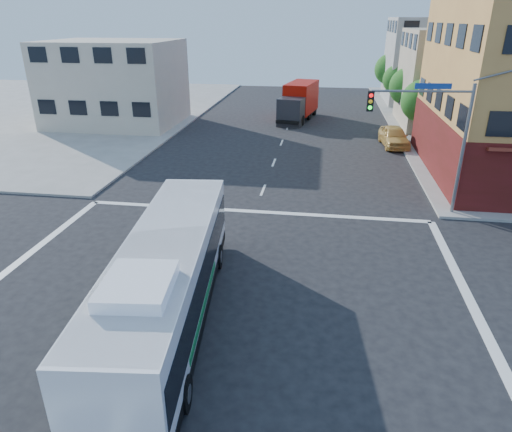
# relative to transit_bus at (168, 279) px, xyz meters

# --- Properties ---
(ground) EXTENTS (120.00, 120.00, 0.00)m
(ground) POSITION_rel_transit_bus_xyz_m (1.42, 0.90, -1.77)
(ground) COLOR black
(ground) RESTS_ON ground
(building_east_near) EXTENTS (12.06, 10.06, 9.00)m
(building_east_near) POSITION_rel_transit_bus_xyz_m (18.40, 34.88, 2.74)
(building_east_near) COLOR tan
(building_east_near) RESTS_ON ground
(building_east_far) EXTENTS (12.06, 10.06, 10.00)m
(building_east_far) POSITION_rel_transit_bus_xyz_m (18.40, 48.88, 3.24)
(building_east_far) COLOR #A7A7A2
(building_east_far) RESTS_ON ground
(building_west) EXTENTS (12.06, 10.06, 8.00)m
(building_west) POSITION_rel_transit_bus_xyz_m (-15.60, 30.88, 2.24)
(building_west) COLOR beige
(building_west) RESTS_ON ground
(signal_mast_ne) EXTENTS (7.91, 1.13, 8.07)m
(signal_mast_ne) POSITION_rel_transit_bus_xyz_m (10.50, 11.52, 3.21)
(signal_mast_ne) COLOR slate
(signal_mast_ne) RESTS_ON ground
(street_tree_a) EXTENTS (3.60, 3.60, 5.53)m
(street_tree_a) POSITION_rel_transit_bus_xyz_m (13.32, 28.83, 1.82)
(street_tree_a) COLOR #341D13
(street_tree_a) RESTS_ON ground
(street_tree_b) EXTENTS (3.80, 3.80, 5.79)m
(street_tree_b) POSITION_rel_transit_bus_xyz_m (13.32, 36.83, 1.98)
(street_tree_b) COLOR #341D13
(street_tree_b) RESTS_ON ground
(street_tree_c) EXTENTS (3.40, 3.40, 5.29)m
(street_tree_c) POSITION_rel_transit_bus_xyz_m (13.32, 44.83, 1.69)
(street_tree_c) COLOR #341D13
(street_tree_c) RESTS_ON ground
(street_tree_d) EXTENTS (4.00, 4.00, 6.03)m
(street_tree_d) POSITION_rel_transit_bus_xyz_m (13.32, 52.83, 2.11)
(street_tree_d) COLOR #341D13
(street_tree_d) RESTS_ON ground
(transit_bus) EXTENTS (3.89, 12.43, 3.62)m
(transit_bus) POSITION_rel_transit_bus_xyz_m (0.00, 0.00, 0.00)
(transit_bus) COLOR black
(transit_bus) RESTS_ON ground
(box_truck) EXTENTS (3.91, 8.60, 3.73)m
(box_truck) POSITION_rel_transit_bus_xyz_m (2.20, 35.77, 0.04)
(box_truck) COLOR #232328
(box_truck) RESTS_ON ground
(parked_car) EXTENTS (2.40, 5.04, 1.66)m
(parked_car) POSITION_rel_transit_bus_xyz_m (10.84, 26.15, -0.94)
(parked_car) COLOR gold
(parked_car) RESTS_ON ground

